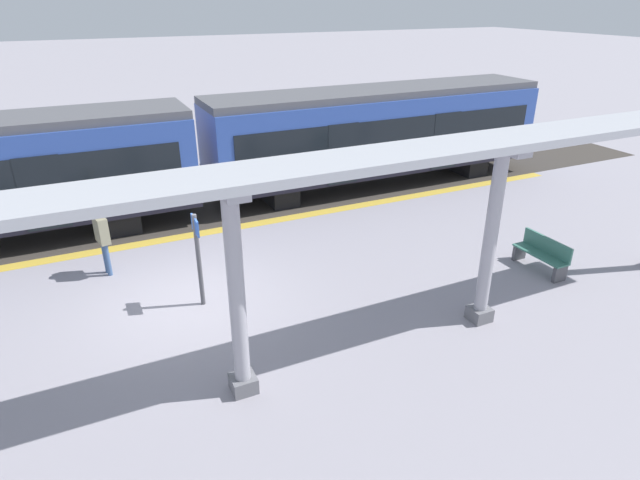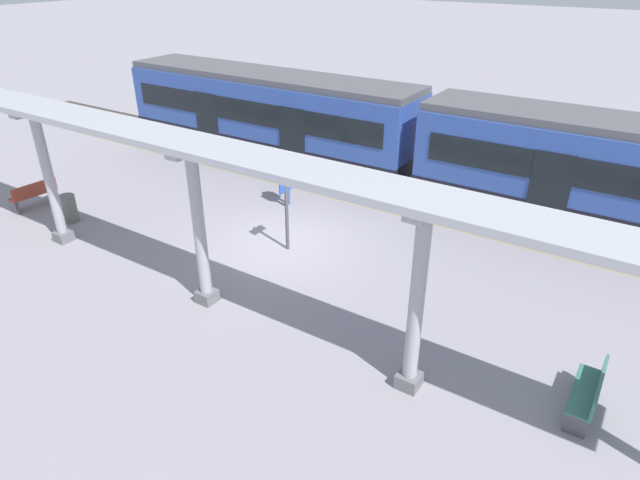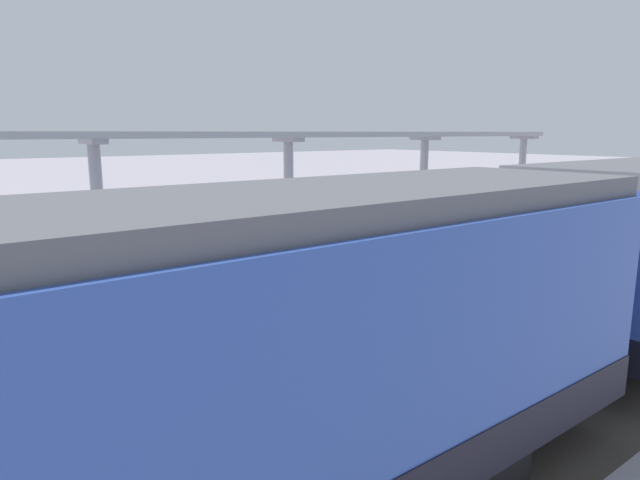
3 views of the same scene
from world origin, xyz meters
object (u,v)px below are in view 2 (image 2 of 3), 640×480
object	(u,v)px
canopy_pillar_second	(49,178)
platform_info_sign	(286,206)
passenger_waiting_near_edge	(287,174)
canopy_pillar_third	(199,229)
bench_mid_platform	(589,393)
bench_near_end	(34,194)
train_near_carriage	(269,115)
canopy_pillar_fourth	(417,303)
train_far_carriage	(639,183)
trash_bin	(69,208)

from	to	relation	value
canopy_pillar_second	platform_info_sign	size ratio (longest dim) A/B	1.76
canopy_pillar_second	passenger_waiting_near_edge	bearing A→B (deg)	144.86
canopy_pillar_third	passenger_waiting_near_edge	world-z (taller)	canopy_pillar_third
bench_mid_platform	passenger_waiting_near_edge	xyz separation A→B (m)	(-4.48, -10.06, 0.67)
bench_near_end	platform_info_sign	world-z (taller)	platform_info_sign
platform_info_sign	passenger_waiting_near_edge	distance (m)	3.05
canopy_pillar_third	bench_near_end	xyz separation A→B (m)	(-0.97, -8.64, -1.52)
canopy_pillar_second	train_near_carriage	bearing A→B (deg)	175.46
canopy_pillar_fourth	passenger_waiting_near_edge	world-z (taller)	canopy_pillar_fourth
train_near_carriage	canopy_pillar_fourth	distance (m)	13.66
passenger_waiting_near_edge	train_far_carriage	bearing A→B (deg)	108.62
canopy_pillar_third	passenger_waiting_near_edge	distance (m)	5.97
train_near_carriage	trash_bin	distance (m)	8.31
platform_info_sign	passenger_waiting_near_edge	size ratio (longest dim) A/B	1.23
canopy_pillar_fourth	trash_bin	distance (m)	12.16
bench_mid_platform	platform_info_sign	world-z (taller)	platform_info_sign
train_near_carriage	canopy_pillar_second	size ratio (longest dim) A/B	3.22
canopy_pillar_second	bench_mid_platform	bearing A→B (deg)	94.78
platform_info_sign	passenger_waiting_near_edge	xyz separation A→B (m)	(-2.45, -1.80, -0.21)
train_near_carriage	train_far_carriage	distance (m)	13.02
canopy_pillar_third	trash_bin	distance (m)	6.94
canopy_pillar_third	train_far_carriage	bearing A→B (deg)	138.12
canopy_pillar_fourth	passenger_waiting_near_edge	bearing A→B (deg)	-128.68
bench_near_end	platform_info_sign	size ratio (longest dim) A/B	0.69
canopy_pillar_second	canopy_pillar_third	size ratio (longest dim) A/B	1.00
canopy_pillar_third	canopy_pillar_fourth	distance (m)	5.32
bench_near_end	canopy_pillar_second	bearing A→B (deg)	71.62
train_near_carriage	passenger_waiting_near_edge	size ratio (longest dim) A/B	6.98
canopy_pillar_second	canopy_pillar_third	distance (m)	5.71
trash_bin	train_far_carriage	bearing A→B (deg)	118.56
canopy_pillar_fourth	platform_info_sign	size ratio (longest dim) A/B	1.76
canopy_pillar_third	canopy_pillar_fourth	bearing A→B (deg)	90.00
canopy_pillar_second	bench_mid_platform	distance (m)	14.16
platform_info_sign	canopy_pillar_third	bearing A→B (deg)	-1.17
bench_mid_platform	trash_bin	bearing A→B (deg)	-89.06
train_near_carriage	canopy_pillar_fourth	size ratio (longest dim) A/B	3.22
bench_near_end	bench_mid_platform	world-z (taller)	same
canopy_pillar_fourth	bench_near_end	distance (m)	14.08
train_near_carriage	train_far_carriage	world-z (taller)	same
trash_bin	platform_info_sign	distance (m)	7.20
canopy_pillar_second	platform_info_sign	xyz separation A→B (m)	(-3.21, 5.78, -0.63)
canopy_pillar_second	bench_near_end	distance (m)	3.44
bench_near_end	trash_bin	world-z (taller)	trash_bin
train_near_carriage	canopy_pillar_third	distance (m)	10.24
canopy_pillar_third	bench_near_end	bearing A→B (deg)	-96.43
bench_mid_platform	platform_info_sign	xyz separation A→B (m)	(-2.03, -8.25, 0.89)
bench_near_end	passenger_waiting_near_edge	size ratio (longest dim) A/B	0.85
train_near_carriage	canopy_pillar_second	xyz separation A→B (m)	(8.94, -0.71, 0.13)
train_far_carriage	platform_info_sign	size ratio (longest dim) A/B	5.65
bench_mid_platform	platform_info_sign	distance (m)	8.55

